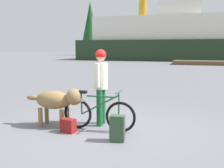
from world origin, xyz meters
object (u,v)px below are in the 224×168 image
object	(u,v)px
bicycle	(98,114)
sailboat_moored	(169,57)
person_cyclist	(101,79)
handbag_pannier	(68,126)
backpack	(117,128)
ferry_boat	(162,39)
dog	(57,100)

from	to	relation	value
bicycle	sailboat_moored	bearing A→B (deg)	92.36
person_cyclist	sailboat_moored	distance (m)	32.63
person_cyclist	handbag_pannier	distance (m)	1.29
backpack	sailboat_moored	world-z (taller)	sailboat_moored
backpack	person_cyclist	bearing A→B (deg)	125.08
backpack	ferry_boat	bearing A→B (deg)	95.12
handbag_pannier	sailboat_moored	distance (m)	33.36
backpack	sailboat_moored	bearing A→B (deg)	93.35
bicycle	ferry_boat	size ratio (longest dim) A/B	0.07
person_cyclist	bicycle	bearing A→B (deg)	-79.90
handbag_pannier	backpack	bearing A→B (deg)	-10.31
handbag_pannier	sailboat_moored	world-z (taller)	sailboat_moored
person_cyclist	ferry_boat	xyz separation A→B (m)	(-2.34, 32.72, 1.85)
bicycle	dog	bearing A→B (deg)	-178.55
backpack	dog	bearing A→B (deg)	161.77
backpack	handbag_pannier	world-z (taller)	backpack
handbag_pannier	ferry_boat	size ratio (longest dim) A/B	0.01
handbag_pannier	ferry_boat	distance (m)	33.64
bicycle	handbag_pannier	world-z (taller)	bicycle
person_cyclist	handbag_pannier	bearing A→B (deg)	-122.72
person_cyclist	ferry_boat	world-z (taller)	ferry_boat
sailboat_moored	bicycle	bearing A→B (deg)	-87.64
person_cyclist	ferry_boat	size ratio (longest dim) A/B	0.08
person_cyclist	dog	distance (m)	1.11
bicycle	person_cyclist	bearing A→B (deg)	100.10
ferry_boat	backpack	bearing A→B (deg)	-84.88
backpack	ferry_boat	distance (m)	33.93
person_cyclist	backpack	world-z (taller)	person_cyclist
dog	sailboat_moored	xyz separation A→B (m)	(-0.38, 33.04, -0.12)
bicycle	backpack	distance (m)	0.82
person_cyclist	backpack	bearing A→B (deg)	-54.92
person_cyclist	dog	size ratio (longest dim) A/B	1.25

